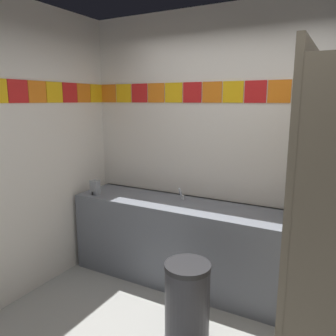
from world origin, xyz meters
TOP-DOWN VIEW (x-y plane):
  - wall_back at (-0.00, 1.49)m, footprint 3.60×0.09m
  - vanity_counter at (-0.65, 1.16)m, footprint 2.20×0.58m
  - faucet_center at (-0.65, 1.25)m, footprint 0.04×0.10m
  - soap_dispenser at (-1.57, 0.99)m, footprint 0.09×0.09m
  - stall_divider at (0.73, 0.39)m, footprint 0.92×1.58m
  - trash_bin at (-0.18, 0.40)m, footprint 0.35×0.35m

SIDE VIEW (x-z plane):
  - trash_bin at x=-0.18m, z-range 0.00..0.64m
  - vanity_counter at x=-0.65m, z-range 0.01..0.84m
  - faucet_center at x=-0.65m, z-range 0.82..0.96m
  - soap_dispenser at x=-1.57m, z-range 0.84..1.00m
  - stall_divider at x=0.73m, z-range 0.00..2.12m
  - wall_back at x=0.00m, z-range 0.00..2.72m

